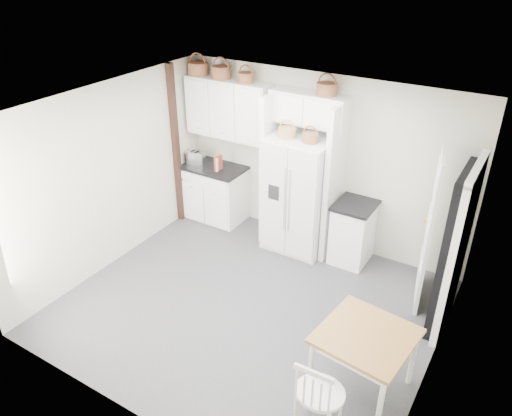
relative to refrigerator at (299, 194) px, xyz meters
The scene contains 28 objects.
floor 1.86m from the refrigerator, 84.75° to the right, with size 4.50×4.50×0.00m, color #4A4A4F.
ceiling 2.37m from the refrigerator, 84.75° to the right, with size 4.50×4.50×0.00m, color white.
wall_back 0.58m from the refrigerator, 67.74° to the left, with size 4.50×4.50×0.00m, color beige.
wall_left 2.69m from the refrigerator, 142.12° to the right, with size 4.00×4.00×0.00m, color beige.
wall_right 2.93m from the refrigerator, 34.24° to the right, with size 4.00×4.00×0.00m, color beige.
refrigerator is the anchor object (origin of this frame).
base_cab_left 1.64m from the refrigerator, behind, with size 0.97×0.61×0.90m, color white.
base_cab_right 0.96m from the refrigerator, ahead, with size 0.50×0.61×0.89m, color white.
dining_table 2.87m from the refrigerator, 49.05° to the right, with size 0.89×0.89×0.74m, color olive.
windsor_chair 3.31m from the refrigerator, 59.25° to the right, with size 0.48×0.43×0.98m, color white.
counter_left 1.58m from the refrigerator, behind, with size 1.01×0.65×0.04m, color black.
counter_right 0.86m from the refrigerator, ahead, with size 0.54×0.65×0.04m, color black.
toaster 1.92m from the refrigerator, behind, with size 0.30×0.17×0.21m, color silver.
cookbook_red 1.45m from the refrigerator, behind, with size 0.04×0.16×0.24m, color maroon.
cookbook_cream 1.45m from the refrigerator, behind, with size 0.03×0.15×0.22m, color beige.
basket_upper_a 2.47m from the refrigerator, behind, with size 0.33×0.33×0.18m, color brown.
basket_upper_b 2.15m from the refrigerator, behind, with size 0.30×0.30×0.18m, color brown.
basket_upper_c 1.86m from the refrigerator, 169.25° to the left, with size 0.24×0.24×0.14m, color brown.
basket_bridge_b 1.58m from the refrigerator, 39.34° to the left, with size 0.29×0.29×0.16m, color brown.
basket_fridge_a 0.97m from the refrigerator, 150.67° to the right, with size 0.26×0.26×0.14m, color brown.
basket_fridge_b 0.97m from the refrigerator, 29.49° to the right, with size 0.23×0.23×0.13m, color brown.
upper_cabinet 1.70m from the refrigerator, behind, with size 1.40×0.34×0.90m, color white.
bridge_cabinet 1.26m from the refrigerator, 90.00° to the left, with size 1.12×0.34×0.45m, color white.
fridge_panel_left 0.58m from the refrigerator, behind, with size 0.08×0.60×2.30m, color white.
fridge_panel_right 0.58m from the refrigerator, ahead, with size 0.08×0.60×2.30m, color white.
trim_post 2.11m from the refrigerator, behind, with size 0.09×0.09×2.60m, color black.
doorway_void 2.40m from the refrigerator, 15.34° to the right, with size 0.18×0.85×2.05m, color black.
door_slab 1.98m from the refrigerator, ahead, with size 0.80×0.04×2.05m, color white.
Camera 1 is at (2.71, -4.27, 4.23)m, focal length 35.00 mm.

